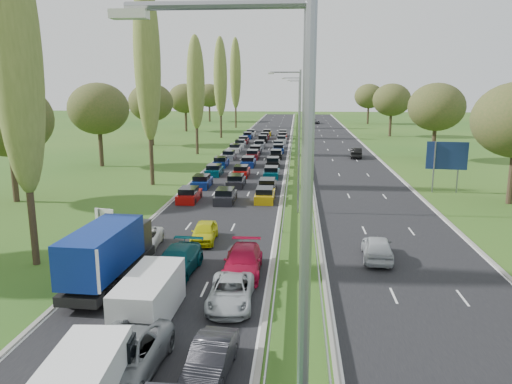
% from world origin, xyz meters
% --- Properties ---
extents(ground, '(260.00, 260.00, 0.00)m').
position_xyz_m(ground, '(4.50, 80.00, 0.00)').
color(ground, '#25531A').
rests_on(ground, ground).
extents(near_carriageway, '(10.50, 215.00, 0.04)m').
position_xyz_m(near_carriageway, '(-2.25, 82.50, 0.00)').
color(near_carriageway, black).
rests_on(near_carriageway, ground).
extents(far_carriageway, '(10.50, 215.00, 0.04)m').
position_xyz_m(far_carriageway, '(11.25, 82.50, 0.00)').
color(far_carriageway, black).
rests_on(far_carriageway, ground).
extents(central_reservation, '(2.36, 215.00, 0.32)m').
position_xyz_m(central_reservation, '(4.50, 82.50, 0.55)').
color(central_reservation, gray).
rests_on(central_reservation, ground).
extents(lamp_columns, '(0.18, 140.18, 12.00)m').
position_xyz_m(lamp_columns, '(4.50, 78.00, 6.00)').
color(lamp_columns, gray).
rests_on(lamp_columns, ground).
extents(poplar_row, '(2.80, 127.80, 22.44)m').
position_xyz_m(poplar_row, '(-11.50, 68.17, 12.39)').
color(poplar_row, '#2D2116').
rests_on(poplar_row, ground).
extents(woodland_left, '(8.00, 166.00, 11.10)m').
position_xyz_m(woodland_left, '(-22.00, 62.63, 7.68)').
color(woodland_left, '#2D2116').
rests_on(woodland_left, ground).
extents(woodland_right, '(8.00, 153.00, 11.10)m').
position_xyz_m(woodland_right, '(24.00, 66.67, 7.68)').
color(woodland_right, '#2D2116').
rests_on(woodland_right, ground).
extents(traffic_queue_fill, '(9.01, 67.00, 0.80)m').
position_xyz_m(traffic_queue_fill, '(-2.25, 77.67, 0.44)').
color(traffic_queue_fill, '#A50C0A').
rests_on(traffic_queue_fill, ground).
extents(near_car_2, '(2.59, 4.99, 1.34)m').
position_xyz_m(near_car_2, '(-5.87, 32.24, 0.69)').
color(near_car_2, silver).
rests_on(near_car_2, near_carriageway).
extents(near_car_6, '(2.90, 5.83, 1.59)m').
position_xyz_m(near_car_6, '(-2.02, 17.59, 0.81)').
color(near_car_6, gray).
rests_on(near_car_6, near_carriageway).
extents(near_car_7, '(2.56, 5.49, 1.55)m').
position_xyz_m(near_car_7, '(-2.49, 28.02, 0.80)').
color(near_car_7, '#044149').
rests_on(near_car_7, near_carriageway).
extents(near_car_8, '(1.80, 4.13, 1.39)m').
position_xyz_m(near_car_8, '(-2.04, 34.29, 0.71)').
color(near_car_8, '#D0D20E').
rests_on(near_car_8, near_carriageway).
extents(near_car_9, '(1.74, 4.19, 1.35)m').
position_xyz_m(near_car_9, '(1.24, 18.03, 0.69)').
color(near_car_9, black).
rests_on(near_car_9, near_carriageway).
extents(near_car_10, '(2.34, 4.79, 1.31)m').
position_xyz_m(near_car_10, '(1.17, 24.21, 0.68)').
color(near_car_10, '#A6ACB0').
rests_on(near_car_10, near_carriageway).
extents(near_car_11, '(2.21, 5.25, 1.51)m').
position_xyz_m(near_car_11, '(1.32, 28.42, 0.78)').
color(near_car_11, '#A60A2B').
rests_on(near_car_11, near_carriageway).
extents(far_car_0, '(2.13, 4.61, 1.53)m').
position_xyz_m(far_car_0, '(9.48, 31.58, 0.79)').
color(far_car_0, '#B1B6BB').
rests_on(far_car_0, far_carriageway).
extents(far_car_1, '(1.96, 4.70, 1.51)m').
position_xyz_m(far_car_1, '(13.18, 76.86, 0.78)').
color(far_car_1, black).
rests_on(far_car_1, far_carriageway).
extents(far_car_2, '(2.33, 5.00, 1.38)m').
position_xyz_m(far_car_2, '(9.27, 144.48, 0.71)').
color(far_car_2, slate).
rests_on(far_car_2, far_carriageway).
extents(blue_lorry, '(2.27, 8.19, 3.46)m').
position_xyz_m(blue_lorry, '(-5.74, 26.24, 1.81)').
color(blue_lorry, black).
rests_on(blue_lorry, near_carriageway).
extents(white_van_rear, '(2.10, 5.36, 2.16)m').
position_xyz_m(white_van_rear, '(-2.40, 22.62, 1.11)').
color(white_van_rear, silver).
rests_on(white_van_rear, near_carriageway).
extents(info_sign, '(1.48, 0.47, 2.10)m').
position_xyz_m(info_sign, '(-9.40, 34.81, 1.37)').
color(info_sign, gray).
rests_on(info_sign, ground).
extents(direction_sign, '(3.98, 0.59, 5.20)m').
position_xyz_m(direction_sign, '(19.40, 52.47, 3.57)').
color(direction_sign, gray).
rests_on(direction_sign, ground).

